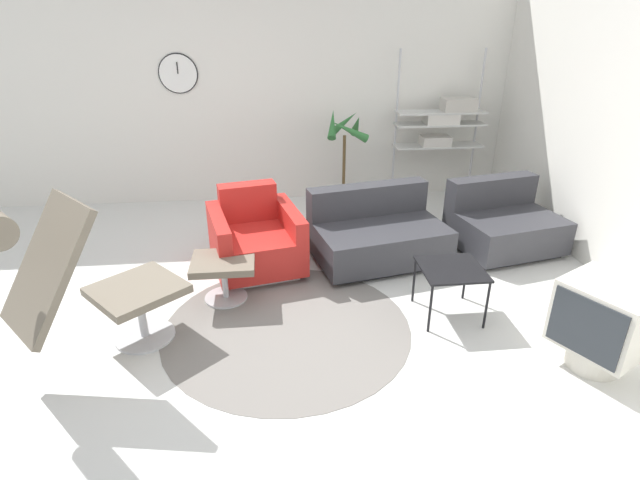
{
  "coord_description": "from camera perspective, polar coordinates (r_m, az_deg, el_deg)",
  "views": [
    {
      "loc": [
        0.01,
        -3.47,
        2.24
      ],
      "look_at": [
        0.39,
        0.16,
        0.55
      ],
      "focal_mm": 28.0,
      "sensor_mm": 36.0,
      "label": 1
    }
  ],
  "objects": [
    {
      "name": "ground_plane",
      "position": [
        4.13,
        -5.2,
        -8.12
      ],
      "size": [
        12.0,
        12.0,
        0.0
      ],
      "primitive_type": "plane",
      "color": "silver"
    },
    {
      "name": "wall_back",
      "position": [
        6.28,
        -6.35,
        17.05
      ],
      "size": [
        12.0,
        0.09,
        2.8
      ],
      "color": "silver",
      "rests_on": "ground_plane"
    },
    {
      "name": "round_rug",
      "position": [
        3.93,
        -3.8,
        -9.92
      ],
      "size": [
        1.91,
        1.91,
        0.01
      ],
      "color": "slate",
      "rests_on": "ground_plane"
    },
    {
      "name": "lounge_chair",
      "position": [
        3.55,
        -26.66,
        -3.01
      ],
      "size": [
        1.22,
        1.16,
        1.28
      ],
      "rotation": [
        0.0,
        0.0,
        -0.85
      ],
      "color": "#BCBCC1",
      "rests_on": "ground_plane"
    },
    {
      "name": "ottoman",
      "position": [
        4.22,
        -10.96,
        -3.26
      ],
      "size": [
        0.52,
        0.44,
        0.37
      ],
      "color": "#BCBCC1",
      "rests_on": "ground_plane"
    },
    {
      "name": "armchair_red",
      "position": [
        4.7,
        -7.4,
        -0.07
      ],
      "size": [
        0.94,
        0.98,
        0.74
      ],
      "rotation": [
        0.0,
        0.0,
        3.36
      ],
      "color": "silver",
      "rests_on": "ground_plane"
    },
    {
      "name": "couch_low",
      "position": [
        4.87,
        6.51,
        0.57
      ],
      "size": [
        1.36,
        1.05,
        0.68
      ],
      "rotation": [
        0.0,
        0.0,
        3.35
      ],
      "color": "black",
      "rests_on": "ground_plane"
    },
    {
      "name": "couch_second",
      "position": [
        5.39,
        20.16,
        1.64
      ],
      "size": [
        1.12,
        1.0,
        0.68
      ],
      "rotation": [
        0.0,
        0.0,
        3.35
      ],
      "color": "black",
      "rests_on": "ground_plane"
    },
    {
      "name": "side_table",
      "position": [
        4.02,
        14.78,
        -3.56
      ],
      "size": [
        0.48,
        0.48,
        0.42
      ],
      "color": "black",
      "rests_on": "ground_plane"
    },
    {
      "name": "crt_television",
      "position": [
        3.83,
        29.6,
        -8.2
      ],
      "size": [
        0.66,
        0.68,
        0.64
      ],
      "rotation": [
        0.0,
        0.0,
        2.07
      ],
      "color": "beige",
      "rests_on": "ground_plane"
    },
    {
      "name": "potted_plant",
      "position": [
        6.02,
        2.77,
        7.99
      ],
      "size": [
        0.47,
        0.48,
        1.21
      ],
      "color": "#333338",
      "rests_on": "ground_plane"
    },
    {
      "name": "shelf_unit",
      "position": [
        6.39,
        13.93,
        12.91
      ],
      "size": [
        1.09,
        0.28,
        1.83
      ],
      "color": "#BCBCC1",
      "rests_on": "ground_plane"
    }
  ]
}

